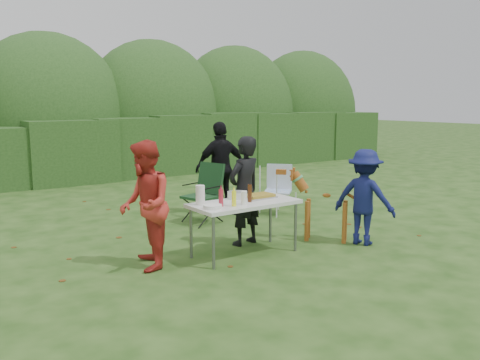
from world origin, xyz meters
TOP-DOWN VIEW (x-y plane):
  - ground at (0.00, 0.00)m, footprint 80.00×80.00m
  - hedge_row at (0.00, 8.00)m, footprint 22.00×1.40m
  - shrub_backdrop at (0.00, 9.60)m, footprint 20.00×2.60m
  - folding_table at (0.02, 0.25)m, footprint 1.50×0.70m
  - person_cook at (0.32, 0.66)m, footprint 0.64×0.49m
  - person_red_jacket at (-1.33, 0.49)m, footprint 0.85×0.95m
  - person_black_puffy at (1.20, 2.62)m, footprint 1.06×0.58m
  - child at (1.76, -0.34)m, footprint 0.83×1.04m
  - dog at (1.44, 0.11)m, footprint 1.06×1.13m
  - camping_chair at (0.52, 2.19)m, footprint 0.80×0.80m
  - lawn_chair at (2.02, 1.95)m, footprint 0.76×0.76m
  - food_tray at (0.34, 0.34)m, footprint 0.45×0.30m
  - focaccia_bread at (0.34, 0.34)m, footprint 0.40×0.26m
  - mustard_bottle at (-0.27, 0.09)m, footprint 0.06×0.06m
  - ketchup_bottle at (-0.40, 0.19)m, footprint 0.06×0.06m
  - beer_bottle at (0.07, 0.19)m, footprint 0.06×0.06m
  - paper_towel_roll at (-0.58, 0.41)m, footprint 0.12×0.12m
  - cup_stack at (-0.09, 0.10)m, footprint 0.08×0.08m
  - pasta_bowl at (0.06, 0.49)m, footprint 0.26×0.26m
  - plate_stack at (-0.57, 0.12)m, footprint 0.24×0.24m

SIDE VIEW (x-z plane):
  - ground at x=0.00m, z-range 0.00..0.00m
  - lawn_chair at x=2.02m, z-range 0.00..0.92m
  - camping_chair at x=0.52m, z-range 0.00..1.03m
  - dog at x=1.44m, z-range 0.00..1.05m
  - folding_table at x=0.02m, z-range 0.32..1.06m
  - child at x=1.76m, z-range 0.00..1.40m
  - food_tray at x=0.34m, z-range 0.74..0.76m
  - plate_stack at x=-0.57m, z-range 0.74..0.79m
  - focaccia_bread at x=0.34m, z-range 0.76..0.80m
  - pasta_bowl at x=0.06m, z-range 0.74..0.84m
  - person_cook at x=0.32m, z-range 0.00..1.59m
  - person_red_jacket at x=-1.33m, z-range 0.00..1.62m
  - cup_stack at x=-0.09m, z-range 0.74..0.92m
  - mustard_bottle at x=-0.27m, z-range 0.74..0.94m
  - hedge_row at x=0.00m, z-range 0.00..1.70m
  - ketchup_bottle at x=-0.40m, z-range 0.74..0.96m
  - person_black_puffy at x=1.20m, z-range 0.00..1.71m
  - beer_bottle at x=0.07m, z-range 0.74..0.98m
  - paper_towel_roll at x=-0.58m, z-range 0.74..1.00m
  - shrub_backdrop at x=0.00m, z-range 0.00..3.20m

